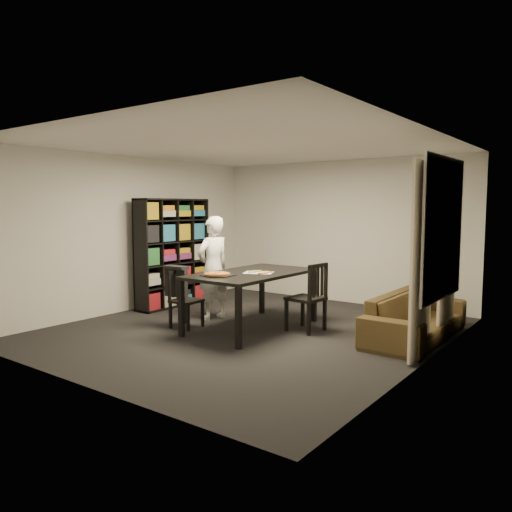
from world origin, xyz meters
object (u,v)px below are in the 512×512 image
Objects in this scene: person at (213,268)px; sofa at (416,316)px; bookshelf at (173,253)px; pepperoni_pizza at (217,274)px; chair_right at (311,293)px; chair_left at (182,295)px; baking_tray at (218,275)px; dining_table at (252,277)px.

person is 0.79× the size of sofa.
person is (1.25, -0.35, -0.14)m from bookshelf.
bookshelf reaches higher than sofa.
chair_right is at bearing 45.08° from pepperoni_pizza.
bookshelf is 2.93m from chair_right.
chair_left is 0.81m from baking_tray.
bookshelf reaches higher than chair_right.
dining_table is 1.07m from chair_left.
chair_left is at bearing 8.15° from person.
person is 4.61× the size of pepperoni_pizza.
chair_left is 2.37× the size of pepperoni_pizza.
dining_table is 0.97× the size of sofa.
chair_left is 2.08× the size of baking_tray.
bookshelf is at bearing 166.74° from dining_table.
bookshelf is 1.95× the size of chair_right.
bookshelf is at bearing 151.10° from pepperoni_pizza.
dining_table is at bearing -13.26° from bookshelf.
pepperoni_pizza is (-0.15, -0.59, 0.10)m from dining_table.
chair_right is (2.90, -0.15, -0.39)m from bookshelf.
baking_tray is at bearing -105.28° from dining_table.
chair_right reaches higher than dining_table.
dining_table is 0.89m from person.
dining_table is (2.12, -0.50, -0.20)m from bookshelf.
baking_tray reaches higher than chair_left.
dining_table is at bearing -60.92° from chair_right.
chair_right is 2.79× the size of pepperoni_pizza.
bookshelf is 2.19m from dining_table.
chair_right is 0.48× the size of sofa.
chair_right is at bearing 106.16° from person.
person is at bearing -5.41° from chair_left.
sofa is (2.25, 1.43, -0.53)m from baking_tray.
person reaches higher than pepperoni_pizza.
pepperoni_pizza is (0.72, -0.74, 0.04)m from person.
dining_table is 4.94× the size of baking_tray.
bookshelf is at bearing 46.06° from chair_left.
pepperoni_pizza is (0.00, -0.03, 0.02)m from baking_tray.
baking_tray is (0.73, -0.04, 0.36)m from chair_left.
chair_left reaches higher than dining_table.
baking_tray is (1.97, -1.06, -0.12)m from bookshelf.
pepperoni_pizza is at bearing 122.98° from sofa.
sofa is (1.31, 0.52, -0.26)m from chair_right.
pepperoni_pizza is at bearing -28.90° from bookshelf.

